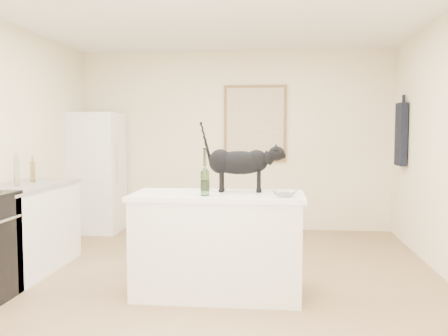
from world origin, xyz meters
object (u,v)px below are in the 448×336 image
fridge (97,172)px  glass_bowl (285,194)px  black_cat (239,166)px  wine_bottle (205,175)px

fridge → glass_bowl: bearing=-45.9°
fridge → black_cat: (2.23, -2.41, 0.28)m
wine_bottle → glass_bowl: bearing=-1.6°
fridge → wine_bottle: size_ratio=4.81×
glass_bowl → fridge: bearing=134.1°
fridge → black_cat: size_ratio=2.55×
fridge → wine_bottle: bearing=-54.0°
black_cat → wine_bottle: size_ratio=1.89×
fridge → glass_bowl: (2.63, -2.71, 0.08)m
fridge → glass_bowl: fridge is taller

